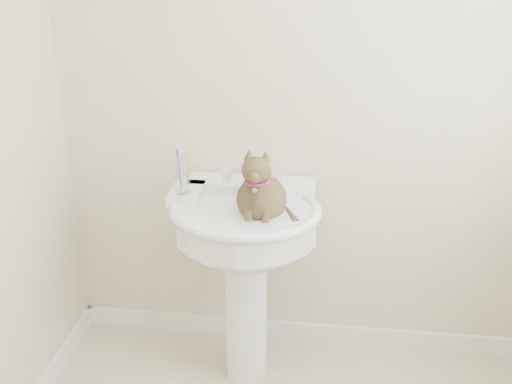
% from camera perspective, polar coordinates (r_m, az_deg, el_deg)
% --- Properties ---
extents(wall_back, '(2.20, 0.00, 2.50)m').
position_cam_1_polar(wall_back, '(2.51, 5.44, 9.83)').
color(wall_back, beige).
rests_on(wall_back, ground).
extents(baseboard_back, '(2.20, 0.02, 0.09)m').
position_cam_1_polar(baseboard_back, '(3.02, 4.55, -13.08)').
color(baseboard_back, white).
rests_on(baseboard_back, floor).
extents(pedestal_sink, '(0.63, 0.62, 0.86)m').
position_cam_1_polar(pedestal_sink, '(2.46, -1.05, -4.61)').
color(pedestal_sink, white).
rests_on(pedestal_sink, floor).
extents(faucet, '(0.28, 0.12, 0.14)m').
position_cam_1_polar(faucet, '(2.50, -0.52, 1.65)').
color(faucet, silver).
rests_on(faucet, pedestal_sink).
extents(soap_bar, '(0.10, 0.08, 0.03)m').
position_cam_1_polar(soap_bar, '(2.59, 0.56, 1.76)').
color(soap_bar, orange).
rests_on(soap_bar, pedestal_sink).
extents(toothbrush_cup, '(0.07, 0.07, 0.19)m').
position_cam_1_polar(toothbrush_cup, '(2.42, -7.00, 0.90)').
color(toothbrush_cup, silver).
rests_on(toothbrush_cup, pedestal_sink).
extents(cat, '(0.22, 0.27, 0.40)m').
position_cam_1_polar(cat, '(2.32, 0.46, -0.25)').
color(cat, brown).
rests_on(cat, pedestal_sink).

